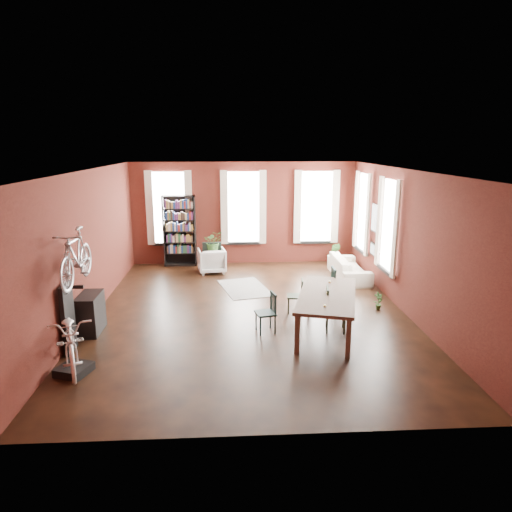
{
  "coord_description": "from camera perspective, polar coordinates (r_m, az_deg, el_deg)",
  "views": [
    {
      "loc": [
        -0.43,
        -9.76,
        3.76
      ],
      "look_at": [
        0.17,
        0.6,
        1.18
      ],
      "focal_mm": 32.0,
      "sensor_mm": 36.0,
      "label": 1
    }
  ],
  "objects": [
    {
      "name": "bicycle_hung",
      "position": [
        8.57,
        -21.76,
        2.02
      ],
      "size": [
        0.47,
        1.0,
        1.66
      ],
      "primitive_type": "imported",
      "color": "#A5A8AD",
      "rests_on": "bike_wall_rack"
    },
    {
      "name": "dining_chair_c",
      "position": [
        9.49,
        9.95,
        -6.62
      ],
      "size": [
        0.49,
        0.49,
        0.92
      ],
      "primitive_type": "cube",
      "rotation": [
        0.0,
        0.0,
        1.39
      ],
      "color": "black",
      "rests_on": "ground"
    },
    {
      "name": "plant_on_stand",
      "position": [
        13.72,
        -5.33,
        1.53
      ],
      "size": [
        0.68,
        0.73,
        0.51
      ],
      "primitive_type": "imported",
      "rotation": [
        0.0,
        0.0,
        0.16
      ],
      "color": "#315823",
      "rests_on": "plant_stand"
    },
    {
      "name": "bicycle_floor",
      "position": [
        8.06,
        -22.38,
        -6.76
      ],
      "size": [
        0.93,
        1.12,
        1.82
      ],
      "primitive_type": "imported",
      "rotation": [
        0.0,
        0.0,
        0.36
      ],
      "color": "silver",
      "rests_on": "bike_trainer"
    },
    {
      "name": "plant_stand",
      "position": [
        13.82,
        -5.27,
        -0.66
      ],
      "size": [
        0.37,
        0.37,
        0.57
      ],
      "primitive_type": "cube",
      "rotation": [
        0.0,
        0.0,
        0.38
      ],
      "color": "black",
      "rests_on": "ground"
    },
    {
      "name": "cream_sofa",
      "position": [
        13.25,
        11.58,
        -0.99
      ],
      "size": [
        0.61,
        2.08,
        0.81
      ],
      "primitive_type": "imported",
      "rotation": [
        0.0,
        0.0,
        1.57
      ],
      "color": "beige",
      "rests_on": "ground"
    },
    {
      "name": "bike_trainer",
      "position": [
        8.43,
        -21.79,
        -13.04
      ],
      "size": [
        0.62,
        0.62,
        0.14
      ],
      "primitive_type": "cube",
      "rotation": [
        0.0,
        0.0,
        -0.34
      ],
      "color": "black",
      "rests_on": "ground"
    },
    {
      "name": "console_table",
      "position": [
        9.9,
        -19.97,
        -6.76
      ],
      "size": [
        0.4,
        0.8,
        0.8
      ],
      "primitive_type": "cube",
      "color": "black",
      "rests_on": "ground"
    },
    {
      "name": "dining_chair_d",
      "position": [
        10.67,
        10.63,
        -4.07
      ],
      "size": [
        0.47,
        0.47,
        1.0
      ],
      "primitive_type": "cube",
      "rotation": [
        0.0,
        0.0,
        1.55
      ],
      "color": "#183634",
      "rests_on": "ground"
    },
    {
      "name": "bookshelf",
      "position": [
        14.4,
        -9.53,
        3.12
      ],
      "size": [
        1.0,
        0.32,
        2.2
      ],
      "primitive_type": "cube",
      "color": "black",
      "rests_on": "ground"
    },
    {
      "name": "bike_wall_rack",
      "position": [
        9.05,
        -22.43,
        -7.24
      ],
      "size": [
        0.16,
        0.6,
        1.3
      ],
      "primitive_type": "cube",
      "color": "black",
      "rests_on": "ground"
    },
    {
      "name": "striped_rug",
      "position": [
        12.16,
        -1.44,
        -4.02
      ],
      "size": [
        1.5,
        1.97,
        0.01
      ],
      "primitive_type": "cube",
      "rotation": [
        0.0,
        0.0,
        0.26
      ],
      "color": "black",
      "rests_on": "ground"
    },
    {
      "name": "dining_table",
      "position": [
        9.42,
        8.82,
        -7.05
      ],
      "size": [
        1.69,
        2.6,
        0.82
      ],
      "primitive_type": "cube",
      "rotation": [
        0.0,
        0.0,
        -0.27
      ],
      "color": "brown",
      "rests_on": "ground"
    },
    {
      "name": "white_armchair",
      "position": [
        13.6,
        -5.56,
        -0.41
      ],
      "size": [
        0.89,
        0.85,
        0.8
      ],
      "primitive_type": "imported",
      "rotation": [
        0.0,
        0.0,
        3.31
      ],
      "color": "silver",
      "rests_on": "ground"
    },
    {
      "name": "plant_small",
      "position": [
        11.0,
        15.01,
        -6.11
      ],
      "size": [
        0.31,
        0.45,
        0.15
      ],
      "primitive_type": "imported",
      "rotation": [
        0.0,
        0.0,
        0.25
      ],
      "color": "#2B5A24",
      "rests_on": "ground"
    },
    {
      "name": "plant_by_sofa",
      "position": [
        14.58,
        9.64,
        -0.53
      ],
      "size": [
        0.56,
        0.8,
        0.33
      ],
      "primitive_type": "imported",
      "rotation": [
        0.0,
        0.0,
        -0.23
      ],
      "color": "#295120",
      "rests_on": "ground"
    },
    {
      "name": "dining_chair_a",
      "position": [
        9.3,
        1.2,
        -7.13
      ],
      "size": [
        0.46,
        0.46,
        0.82
      ],
      "primitive_type": "cube",
      "rotation": [
        0.0,
        0.0,
        -1.34
      ],
      "color": "#163131",
      "rests_on": "ground"
    },
    {
      "name": "dining_chair_b",
      "position": [
        10.4,
        4.91,
        -5.0
      ],
      "size": [
        0.4,
        0.4,
        0.78
      ],
      "primitive_type": "cube",
      "rotation": [
        0.0,
        0.0,
        -1.69
      ],
      "color": "black",
      "rests_on": "ground"
    },
    {
      "name": "room",
      "position": [
        10.53,
        0.43,
        5.09
      ],
      "size": [
        9.0,
        9.04,
        3.22
      ],
      "color": "black",
      "rests_on": "ground"
    }
  ]
}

